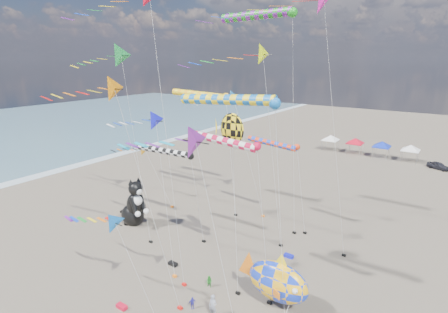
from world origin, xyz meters
name	(u,v)px	position (x,y,z in m)	size (l,w,h in m)	color
delta_kite_0	(229,99)	(-7.20, 23.74, 13.97)	(10.47, 1.98, 15.29)	blue
delta_kite_1	(118,92)	(-4.89, 5.65, 16.31)	(12.47, 2.00, 17.69)	orange
delta_kite_2	(148,151)	(-17.18, 19.47, 7.03)	(9.29, 1.89, 8.32)	orange
delta_kite_3	(109,57)	(-13.10, 11.50, 18.75)	(12.16, 2.57, 20.30)	#1A8938
delta_kite_4	(247,58)	(-1.73, 18.61, 18.71)	(12.80, 2.16, 20.16)	#D0ED09
delta_kite_6	(133,125)	(-6.81, 8.45, 13.25)	(9.62, 1.87, 14.55)	#181AE4
delta_kite_7	(188,149)	(4.97, 1.79, 14.26)	(9.48, 1.92, 15.56)	#791E88
delta_kite_8	(311,2)	(3.54, 20.41, 23.38)	(17.30, 3.13, 25.19)	#E2179B
delta_kite_9	(115,225)	(-2.97, 2.93, 7.29)	(8.95, 1.66, 8.52)	blue
windsock_0	(260,16)	(-2.30, 21.93, 22.80)	(9.66, 0.96, 23.36)	#1A921C
windsock_1	(202,95)	(-10.10, 22.12, 14.40)	(9.53, 0.84, 14.88)	#FFAF15
windsock_2	(231,101)	(2.67, 9.15, 15.80)	(9.29, 0.78, 16.26)	blue
windsock_3	(228,143)	(1.79, 10.12, 12.49)	(7.38, 0.65, 12.92)	#C30D38
windsock_4	(167,152)	(-9.17, 14.76, 9.11)	(9.03, 0.71, 9.51)	black
windsock_5	(274,144)	(-0.48, 22.59, 9.59)	(7.70, 0.65, 9.99)	red
angelfish_kite	(230,130)	(0.92, 11.66, 13.11)	(3.74, 3.02, 14.53)	yellow
cat_inflatable	(133,201)	(-13.50, 13.45, 2.93)	(4.34, 2.17, 5.85)	black
fish_inflatable	(277,281)	(6.47, 9.91, 2.42)	(6.51, 2.53, 4.89)	blue
person_adult	(213,306)	(2.96, 6.44, 0.91)	(0.67, 0.44, 1.83)	#898F9F
child_green	(209,282)	(0.64, 9.08, 0.53)	(0.52, 0.40, 1.06)	#228A25
child_blue	(192,303)	(1.15, 6.23, 0.51)	(0.60, 0.25, 1.02)	#2F2BB3
kite_bag_0	(173,264)	(-4.12, 9.73, 0.15)	(0.90, 0.44, 0.30)	black
kite_bag_2	(289,256)	(4.23, 17.15, 0.15)	(0.90, 0.44, 0.30)	#1218BC
kite_bag_3	(122,307)	(-3.38, 3.14, 0.15)	(0.90, 0.44, 0.30)	red
tent_row	(369,140)	(1.50, 60.00, 3.15)	(19.20, 4.20, 3.80)	white
parked_car	(439,166)	(13.86, 58.00, 0.63)	(1.50, 3.72, 1.27)	#26262D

